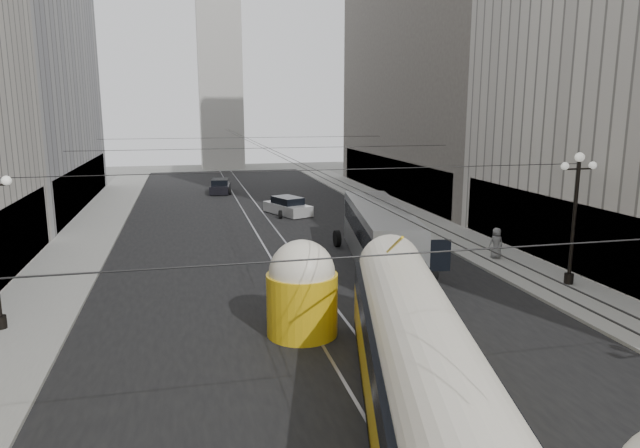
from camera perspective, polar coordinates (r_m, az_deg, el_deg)
road at (r=38.99m, az=-5.09°, el=-1.21°), size 20.00×85.00×0.02m
sidewalk_left at (r=42.56m, az=-22.00°, el=-0.83°), size 4.00×72.00×0.15m
sidewalk_right at (r=45.46m, az=9.39°, el=0.60°), size 4.00×72.00×0.15m
rail_left at (r=38.90m, az=-6.18°, el=-1.26°), size 0.12×85.00×0.04m
rail_right at (r=39.10m, az=-4.00°, el=-1.15°), size 0.12×85.00×0.04m
building_right_far at (r=59.41m, az=12.78°, el=18.73°), size 12.60×32.60×32.60m
distant_tower at (r=85.58m, az=-10.03°, el=15.61°), size 6.00×6.00×31.36m
lamppost_right_mid at (r=29.69m, az=24.13°, el=1.19°), size 1.86×0.44×6.37m
catenary at (r=37.16m, az=-4.84°, el=7.35°), size 25.00×72.00×0.23m
streetcar at (r=15.97m, az=9.75°, el=-13.46°), size 6.22×16.71×3.76m
city_bus at (r=31.95m, az=5.95°, el=-0.84°), size 4.74×12.87×3.19m
sedan_white_far at (r=46.64m, az=-3.26°, el=1.75°), size 3.56×5.04×1.47m
sedan_dark_far at (r=59.63m, az=-9.93°, el=3.71°), size 2.47×4.77×1.44m
pedestrian_sidewalk_right at (r=33.92m, az=17.21°, el=-1.82°), size 0.87×0.54×1.76m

